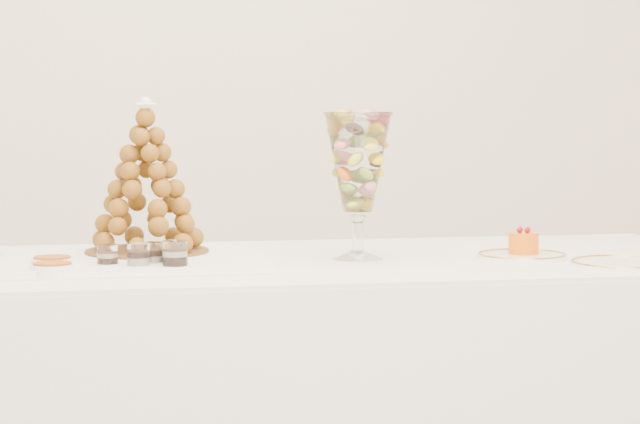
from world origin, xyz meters
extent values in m
cube|color=white|center=(0.00, 2.00, 1.40)|extent=(4.50, 0.04, 2.80)
cube|color=white|center=(0.03, 0.39, 0.79)|extent=(2.12, 0.92, 0.01)
cube|color=white|center=(-0.36, 0.38, 0.81)|extent=(0.61, 0.47, 0.02)
cylinder|color=white|center=(0.17, 0.37, 0.81)|extent=(0.12, 0.12, 0.02)
cylinder|color=white|center=(0.17, 0.37, 0.86)|extent=(0.03, 0.03, 0.09)
sphere|color=white|center=(0.17, 0.37, 0.90)|extent=(0.04, 0.04, 0.04)
cylinder|color=white|center=(0.57, 0.29, 0.80)|extent=(0.22, 0.22, 0.01)
cylinder|color=white|center=(0.74, 0.10, 0.80)|extent=(0.25, 0.25, 0.01)
cylinder|color=white|center=(-0.43, 0.25, 0.83)|extent=(0.05, 0.05, 0.06)
cylinder|color=white|center=(-0.33, 0.25, 0.83)|extent=(0.06, 0.06, 0.06)
cylinder|color=white|center=(-0.28, 0.24, 0.83)|extent=(0.05, 0.05, 0.07)
cylinder|color=white|center=(-0.36, 0.21, 0.83)|extent=(0.06, 0.06, 0.07)
cylinder|color=white|center=(-0.28, 0.18, 0.84)|extent=(0.07, 0.07, 0.07)
cylinder|color=white|center=(-0.55, 0.30, 0.81)|extent=(0.09, 0.09, 0.03)
cylinder|color=white|center=(-0.55, 0.19, 0.81)|extent=(0.09, 0.09, 0.03)
cylinder|color=brown|center=(-0.33, 0.44, 0.82)|extent=(0.30, 0.30, 0.01)
cone|color=brown|center=(-0.33, 0.44, 1.00)|extent=(0.27, 0.27, 0.35)
sphere|color=white|center=(-0.33, 0.44, 1.17)|extent=(0.04, 0.04, 0.04)
cylinder|color=orange|center=(0.57, 0.30, 0.84)|extent=(0.07, 0.07, 0.05)
sphere|color=maroon|center=(0.59, 0.31, 0.87)|extent=(0.01, 0.01, 0.01)
sphere|color=maroon|center=(0.57, 0.31, 0.87)|extent=(0.01, 0.01, 0.01)
sphere|color=maroon|center=(0.56, 0.30, 0.87)|extent=(0.01, 0.01, 0.01)
sphere|color=maroon|center=(0.58, 0.29, 0.87)|extent=(0.01, 0.01, 0.01)
camera|label=1|loc=(-0.55, -2.54, 1.18)|focal=70.00mm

